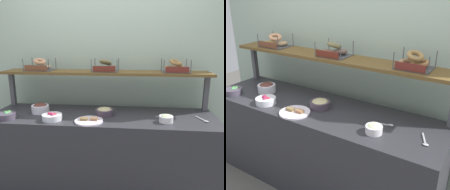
{
  "view_description": "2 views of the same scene",
  "coord_description": "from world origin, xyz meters",
  "views": [
    {
      "loc": [
        0.34,
        -2.2,
        1.6
      ],
      "look_at": [
        0.11,
        0.01,
        1.07
      ],
      "focal_mm": 35.34,
      "sensor_mm": 36.0,
      "label": 1
    },
    {
      "loc": [
        1.37,
        -1.8,
        1.9
      ],
      "look_at": [
        0.19,
        0.05,
        1.0
      ],
      "focal_mm": 42.44,
      "sensor_mm": 36.0,
      "label": 2
    }
  ],
  "objects": [
    {
      "name": "ground_plane",
      "position": [
        0.0,
        0.0,
        0.0
      ],
      "size": [
        8.0,
        8.0,
        0.0
      ],
      "primitive_type": "plane",
      "color": "#595651"
    },
    {
      "name": "shelf_riser_left",
      "position": [
        -1.13,
        0.27,
        1.05
      ],
      "size": [
        0.05,
        0.05,
        0.4
      ],
      "primitive_type": "cube",
      "color": "#4C4C51",
      "rests_on": "deli_counter"
    },
    {
      "name": "bowl_chocolate_spread",
      "position": [
        -0.68,
        0.01,
        0.9
      ],
      "size": [
        0.18,
        0.18,
        0.11
      ],
      "color": "white",
      "rests_on": "deli_counter"
    },
    {
      "name": "serving_spoon_near_plate",
      "position": [
        0.68,
        0.01,
        0.86
      ],
      "size": [
        0.18,
        0.06,
        0.01
      ],
      "color": "#B7B7BC",
      "rests_on": "deli_counter"
    },
    {
      "name": "bagel_basket_sesame",
      "position": [
        -0.77,
        0.29,
        1.33
      ],
      "size": [
        0.31,
        0.25,
        0.14
      ],
      "color": "#4C4C51",
      "rests_on": "upper_shelf"
    },
    {
      "name": "bagel_basket_everything",
      "position": [
        0.78,
        0.28,
        1.33
      ],
      "size": [
        0.29,
        0.26,
        0.15
      ],
      "color": "#4C4C51",
      "rests_on": "upper_shelf"
    },
    {
      "name": "bowl_scallion_spread",
      "position": [
        0.65,
        -0.15,
        0.89
      ],
      "size": [
        0.13,
        0.13,
        0.08
      ],
      "color": "white",
      "rests_on": "deli_counter"
    },
    {
      "name": "bowl_beet_salad",
      "position": [
        -0.46,
        -0.21,
        0.88
      ],
      "size": [
        0.19,
        0.19,
        0.08
      ],
      "color": "white",
      "rests_on": "deli_counter"
    },
    {
      "name": "back_wall",
      "position": [
        0.0,
        0.55,
        1.2
      ],
      "size": [
        3.57,
        0.06,
        2.4
      ],
      "primitive_type": "cube",
      "color": "#ABC3AD",
      "rests_on": "ground_plane"
    },
    {
      "name": "deli_counter",
      "position": [
        0.0,
        0.0,
        0.42
      ],
      "size": [
        2.37,
        0.7,
        0.85
      ],
      "primitive_type": "cube",
      "color": "#2D2D33",
      "rests_on": "ground_plane"
    },
    {
      "name": "bagel_basket_poppy",
      "position": [
        0.0,
        0.28,
        1.33
      ],
      "size": [
        0.29,
        0.26,
        0.14
      ],
      "color": "#4C4C51",
      "rests_on": "upper_shelf"
    },
    {
      "name": "bowl_hummus",
      "position": [
        0.03,
        -0.0,
        0.89
      ],
      "size": [
        0.19,
        0.19,
        0.08
      ],
      "color": "#4A3C49",
      "rests_on": "deli_counter"
    },
    {
      "name": "serving_plate_white",
      "position": [
        -0.09,
        -0.21,
        0.86
      ],
      "size": [
        0.28,
        0.28,
        0.04
      ],
      "color": "white",
      "rests_on": "deli_counter"
    },
    {
      "name": "serving_spoon_by_edge",
      "position": [
        1.02,
        -0.07,
        0.86
      ],
      "size": [
        0.09,
        0.17,
        0.01
      ],
      "color": "#B7B7BC",
      "rests_on": "deli_counter"
    },
    {
      "name": "bowl_veggie_mix",
      "position": [
        -0.94,
        -0.21,
        0.88
      ],
      "size": [
        0.18,
        0.18,
        0.08
      ],
      "color": "#4D4454",
      "rests_on": "deli_counter"
    },
    {
      "name": "upper_shelf",
      "position": [
        0.0,
        0.27,
        1.26
      ],
      "size": [
        2.33,
        0.32,
        0.03
      ],
      "primitive_type": "cube",
      "color": "brown",
      "rests_on": "shelf_riser_left"
    }
  ]
}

